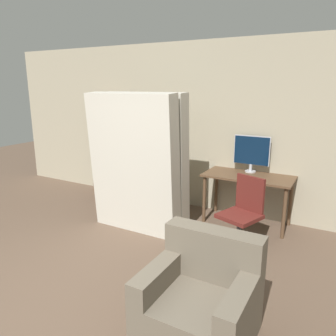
# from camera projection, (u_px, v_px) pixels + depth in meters

# --- Properties ---
(ground_plane) EXTENTS (16.00, 16.00, 0.00)m
(ground_plane) POSITION_uv_depth(u_px,v_px,m) (29.00, 329.00, 2.80)
(ground_plane) COLOR brown
(wall_back) EXTENTS (8.00, 0.06, 2.70)m
(wall_back) POSITION_uv_depth(u_px,v_px,m) (197.00, 127.00, 5.36)
(wall_back) COLOR tan
(wall_back) RESTS_ON ground
(desk) EXTENTS (1.28, 0.62, 0.75)m
(desk) POSITION_uv_depth(u_px,v_px,m) (248.00, 182.00, 4.78)
(desk) COLOR brown
(desk) RESTS_ON ground
(monitor) EXTENTS (0.54, 0.16, 0.55)m
(monitor) POSITION_uv_depth(u_px,v_px,m) (252.00, 152.00, 4.87)
(monitor) COLOR #B7B7BC
(monitor) RESTS_ON desk
(office_chair) EXTENTS (0.56, 0.56, 0.93)m
(office_chair) POSITION_uv_depth(u_px,v_px,m) (242.00, 221.00, 4.08)
(office_chair) COLOR #4C4C51
(office_chair) RESTS_ON ground
(bookshelf) EXTENTS (0.67, 0.29, 1.77)m
(bookshelf) POSITION_uv_depth(u_px,v_px,m) (108.00, 149.00, 6.19)
(bookshelf) COLOR brown
(bookshelf) RESTS_ON ground
(mattress_near) EXTENTS (1.31, 0.37, 1.94)m
(mattress_near) POSITION_uv_depth(u_px,v_px,m) (134.00, 165.00, 4.47)
(mattress_near) COLOR beige
(mattress_near) RESTS_ON ground
(mattress_far) EXTENTS (1.31, 0.33, 1.94)m
(mattress_far) POSITION_uv_depth(u_px,v_px,m) (145.00, 161.00, 4.71)
(mattress_far) COLOR beige
(mattress_far) RESTS_ON ground
(armchair) EXTENTS (0.85, 0.80, 0.85)m
(armchair) POSITION_uv_depth(u_px,v_px,m) (201.00, 301.00, 2.67)
(armchair) COLOR #665B4C
(armchair) RESTS_ON ground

